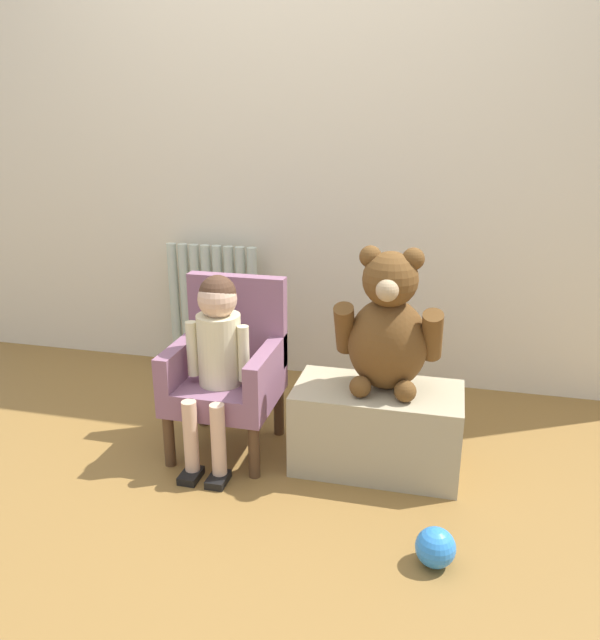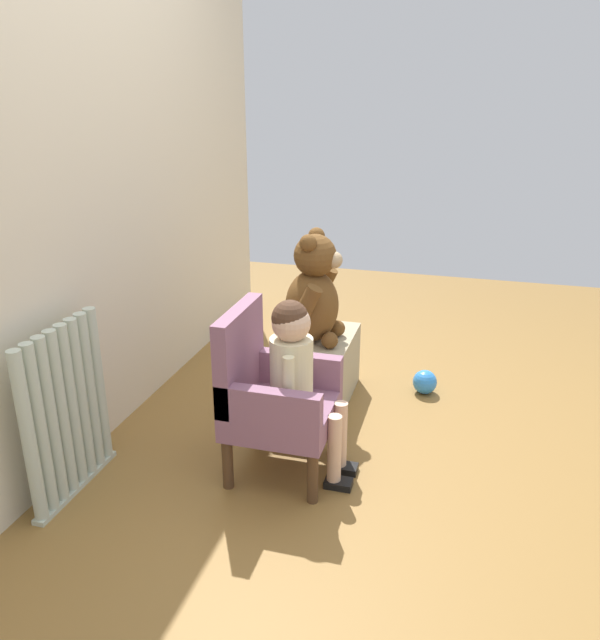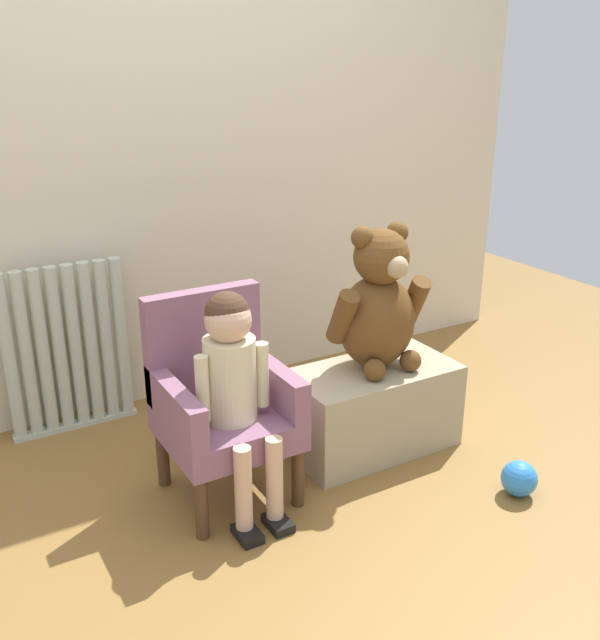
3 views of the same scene
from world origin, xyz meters
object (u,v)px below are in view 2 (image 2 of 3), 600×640
at_px(child_armchair, 271,394).
at_px(low_bench, 315,372).
at_px(large_teddy_bear, 314,294).
at_px(radiator, 67,412).
at_px(toy_ball, 425,382).
at_px(child_figure, 298,364).

height_order(child_armchair, low_bench, child_armchair).
bearing_deg(child_armchair, large_teddy_bear, -1.08).
distance_m(radiator, toy_ball, 1.77).
distance_m(child_figure, low_bench, 0.70).
distance_m(radiator, low_bench, 1.22).
xyz_separation_m(large_teddy_bear, toy_ball, (0.23, -0.54, -0.51)).
relative_size(child_armchair, toy_ball, 5.58).
height_order(low_bench, large_teddy_bear, large_teddy_bear).
xyz_separation_m(child_figure, large_teddy_bear, (0.64, 0.10, 0.08)).
bearing_deg(low_bench, child_figure, -172.43).
relative_size(child_armchair, low_bench, 1.10).
relative_size(child_figure, large_teddy_bear, 1.38).
height_order(large_teddy_bear, toy_ball, large_teddy_bear).
distance_m(child_figure, large_teddy_bear, 0.65).
distance_m(low_bench, large_teddy_bear, 0.41).
bearing_deg(child_armchair, toy_ball, -32.72).
relative_size(radiator, child_armchair, 0.98).
xyz_separation_m(radiator, child_figure, (0.34, -0.82, 0.15)).
bearing_deg(low_bench, large_teddy_bear, 38.11).
height_order(child_armchair, toy_ball, child_armchair).
bearing_deg(radiator, child_armchair, -64.29).
bearing_deg(low_bench, radiator, 142.26).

